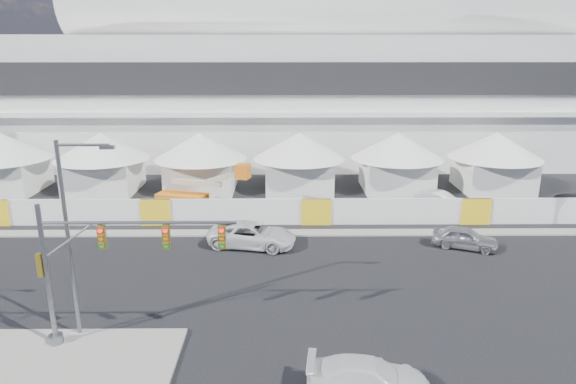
{
  "coord_description": "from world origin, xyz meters",
  "views": [
    {
      "loc": [
        3.57,
        -22.03,
        13.04
      ],
      "look_at": [
        3.85,
        10.0,
        3.83
      ],
      "focal_mm": 32.0,
      "sensor_mm": 36.0,
      "label": 1
    }
  ],
  "objects_px": {
    "sedan_silver": "(465,238)",
    "lot_car_a": "(441,201)",
    "pickup_near": "(368,378)",
    "lot_car_b": "(572,202)",
    "streetlight_median": "(72,227)",
    "boom_lift": "(192,195)",
    "pickup_curb": "(252,235)",
    "traffic_mast": "(92,268)"
  },
  "relations": [
    {
      "from": "lot_car_b",
      "to": "lot_car_a",
      "type": "bearing_deg",
      "value": 62.26
    },
    {
      "from": "sedan_silver",
      "to": "lot_car_a",
      "type": "bearing_deg",
      "value": 16.38
    },
    {
      "from": "lot_car_b",
      "to": "traffic_mast",
      "type": "height_order",
      "value": "traffic_mast"
    },
    {
      "from": "lot_car_b",
      "to": "boom_lift",
      "type": "distance_m",
      "value": 30.9
    },
    {
      "from": "lot_car_b",
      "to": "traffic_mast",
      "type": "bearing_deg",
      "value": 98.41
    },
    {
      "from": "sedan_silver",
      "to": "pickup_curb",
      "type": "height_order",
      "value": "pickup_curb"
    },
    {
      "from": "pickup_curb",
      "to": "traffic_mast",
      "type": "height_order",
      "value": "traffic_mast"
    },
    {
      "from": "lot_car_a",
      "to": "boom_lift",
      "type": "height_order",
      "value": "boom_lift"
    },
    {
      "from": "sedan_silver",
      "to": "lot_car_a",
      "type": "xyz_separation_m",
      "value": [
        0.9,
        8.51,
        -0.01
      ]
    },
    {
      "from": "lot_car_a",
      "to": "streetlight_median",
      "type": "distance_m",
      "value": 29.61
    },
    {
      "from": "streetlight_median",
      "to": "pickup_curb",
      "type": "bearing_deg",
      "value": 56.76
    },
    {
      "from": "lot_car_a",
      "to": "streetlight_median",
      "type": "relative_size",
      "value": 0.47
    },
    {
      "from": "pickup_curb",
      "to": "lot_car_a",
      "type": "relative_size",
      "value": 1.37
    },
    {
      "from": "pickup_curb",
      "to": "streetlight_median",
      "type": "xyz_separation_m",
      "value": [
        -7.17,
        -10.94,
        4.54
      ]
    },
    {
      "from": "pickup_near",
      "to": "lot_car_b",
      "type": "bearing_deg",
      "value": -35.25
    },
    {
      "from": "sedan_silver",
      "to": "pickup_near",
      "type": "bearing_deg",
      "value": 171.64
    },
    {
      "from": "pickup_curb",
      "to": "lot_car_b",
      "type": "relative_size",
      "value": 1.22
    },
    {
      "from": "traffic_mast",
      "to": "boom_lift",
      "type": "xyz_separation_m",
      "value": [
        0.67,
        20.29,
        -2.71
      ]
    },
    {
      "from": "pickup_near",
      "to": "lot_car_b",
      "type": "distance_m",
      "value": 29.98
    },
    {
      "from": "traffic_mast",
      "to": "boom_lift",
      "type": "height_order",
      "value": "traffic_mast"
    },
    {
      "from": "lot_car_b",
      "to": "traffic_mast",
      "type": "distance_m",
      "value": 36.92
    },
    {
      "from": "lot_car_b",
      "to": "streetlight_median",
      "type": "distance_m",
      "value": 37.5
    },
    {
      "from": "traffic_mast",
      "to": "pickup_near",
      "type": "bearing_deg",
      "value": -16.27
    },
    {
      "from": "boom_lift",
      "to": "lot_car_b",
      "type": "bearing_deg",
      "value": 14.54
    },
    {
      "from": "lot_car_a",
      "to": "lot_car_b",
      "type": "relative_size",
      "value": 0.89
    },
    {
      "from": "lot_car_b",
      "to": "traffic_mast",
      "type": "xyz_separation_m",
      "value": [
        -31.54,
        -18.96,
        2.99
      ]
    },
    {
      "from": "pickup_curb",
      "to": "sedan_silver",
      "type": "bearing_deg",
      "value": -80.01
    },
    {
      "from": "lot_car_b",
      "to": "boom_lift",
      "type": "relative_size",
      "value": 0.58
    },
    {
      "from": "sedan_silver",
      "to": "boom_lift",
      "type": "height_order",
      "value": "boom_lift"
    },
    {
      "from": "sedan_silver",
      "to": "pickup_curb",
      "type": "relative_size",
      "value": 0.72
    },
    {
      "from": "pickup_near",
      "to": "streetlight_median",
      "type": "xyz_separation_m",
      "value": [
        -12.53,
        4.24,
        4.66
      ]
    },
    {
      "from": "sedan_silver",
      "to": "pickup_near",
      "type": "xyz_separation_m",
      "value": [
        -8.78,
        -14.74,
        -0.02
      ]
    },
    {
      "from": "sedan_silver",
      "to": "streetlight_median",
      "type": "height_order",
      "value": "streetlight_median"
    },
    {
      "from": "lot_car_b",
      "to": "streetlight_median",
      "type": "bearing_deg",
      "value": 96.47
    },
    {
      "from": "lot_car_a",
      "to": "lot_car_b",
      "type": "distance_m",
      "value": 10.37
    },
    {
      "from": "lot_car_b",
      "to": "pickup_near",
      "type": "bearing_deg",
      "value": 115.53
    },
    {
      "from": "pickup_near",
      "to": "boom_lift",
      "type": "xyz_separation_m",
      "value": [
        -10.87,
        23.65,
        0.4
      ]
    },
    {
      "from": "sedan_silver",
      "to": "lot_car_a",
      "type": "distance_m",
      "value": 8.56
    },
    {
      "from": "pickup_near",
      "to": "traffic_mast",
      "type": "distance_m",
      "value": 12.41
    },
    {
      "from": "pickup_curb",
      "to": "pickup_near",
      "type": "distance_m",
      "value": 16.1
    },
    {
      "from": "boom_lift",
      "to": "lot_car_a",
      "type": "bearing_deg",
      "value": 15.89
    },
    {
      "from": "lot_car_b",
      "to": "pickup_curb",
      "type": "bearing_deg",
      "value": 83.13
    }
  ]
}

